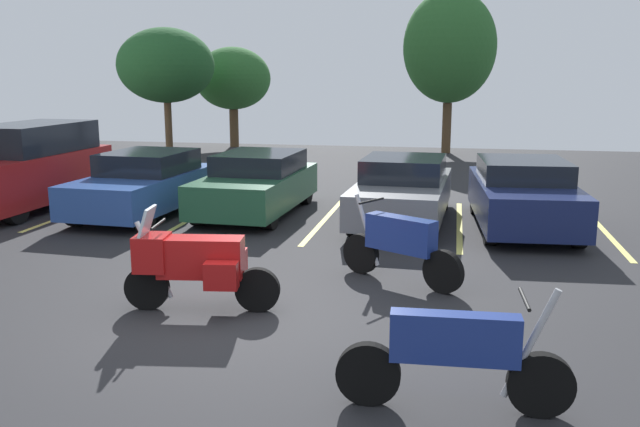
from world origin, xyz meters
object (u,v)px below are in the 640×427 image
at_px(motorcycle_touring, 194,263).
at_px(car_red, 29,167).
at_px(motorcycle_third, 456,355).
at_px(car_blue, 145,184).
at_px(car_green, 257,184).
at_px(motorcycle_second, 400,244).
at_px(car_grey, 403,191).
at_px(car_navy, 523,195).

bearing_deg(motorcycle_touring, car_red, 137.18).
relative_size(motorcycle_third, car_red, 0.49).
bearing_deg(car_red, car_blue, -2.61).
height_order(car_red, car_green, car_red).
relative_size(motorcycle_touring, motorcycle_second, 1.10).
distance_m(car_red, car_green, 5.58).
height_order(motorcycle_third, car_grey, car_grey).
bearing_deg(car_green, car_blue, -166.98).
relative_size(motorcycle_third, car_grey, 0.49).
bearing_deg(car_blue, motorcycle_third, -49.12).
distance_m(motorcycle_touring, car_navy, 7.84).
distance_m(motorcycle_touring, car_blue, 6.95).
bearing_deg(car_grey, motorcycle_touring, -110.48).
bearing_deg(car_green, motorcycle_touring, -80.99).
bearing_deg(motorcycle_second, motorcycle_third, -77.88).
bearing_deg(motorcycle_second, car_red, 155.19).
xyz_separation_m(motorcycle_touring, motorcycle_third, (3.53, -2.21, -0.11)).
relative_size(motorcycle_touring, car_grey, 0.47).
xyz_separation_m(motorcycle_third, car_green, (-4.57, 8.76, 0.13)).
bearing_deg(car_blue, car_green, 13.02).
xyz_separation_m(motorcycle_touring, car_red, (-6.59, 6.11, 0.33)).
xyz_separation_m(motorcycle_third, car_grey, (-1.17, 8.53, 0.11)).
xyz_separation_m(car_blue, car_grey, (5.91, 0.35, -0.02)).
bearing_deg(car_navy, car_grey, 175.83).
distance_m(motorcycle_touring, motorcycle_third, 4.16).
distance_m(motorcycle_touring, car_green, 6.63).
height_order(car_red, car_blue, car_red).
xyz_separation_m(car_red, car_navy, (11.47, 0.03, -0.30)).
relative_size(motorcycle_touring, car_red, 0.46).
xyz_separation_m(motorcycle_second, car_red, (-9.25, 4.27, 0.39)).
height_order(motorcycle_third, car_red, car_red).
relative_size(motorcycle_third, car_green, 0.52).
xyz_separation_m(motorcycle_touring, car_green, (-1.04, 6.55, 0.02)).
height_order(car_blue, car_grey, car_blue).
bearing_deg(motorcycle_touring, car_blue, 120.78).
relative_size(motorcycle_second, car_blue, 0.44).
height_order(motorcycle_third, car_navy, car_navy).
height_order(car_blue, car_green, car_blue).
height_order(motorcycle_second, car_blue, car_blue).
height_order(car_green, car_grey, car_grey).
xyz_separation_m(motorcycle_second, motorcycle_third, (0.87, -4.04, -0.05)).
relative_size(car_green, car_grey, 0.95).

